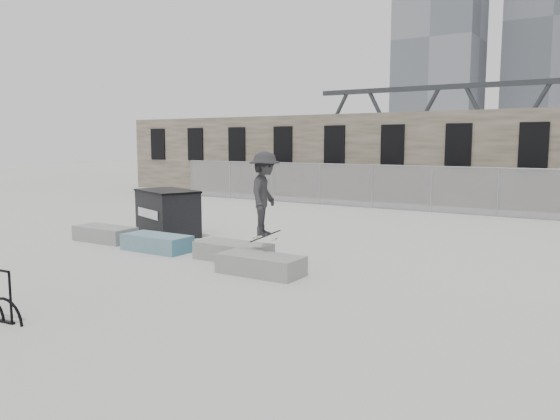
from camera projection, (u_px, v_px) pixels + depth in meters
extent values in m
plane|color=beige|center=(190.00, 255.00, 14.79)|extent=(120.00, 120.00, 0.00)
cube|color=brown|center=(401.00, 157.00, 28.13)|extent=(36.00, 2.50, 4.50)
cube|color=black|center=(158.00, 144.00, 35.48)|extent=(1.20, 0.12, 2.00)
cube|color=black|center=(196.00, 144.00, 33.78)|extent=(1.20, 0.12, 2.00)
cube|color=black|center=(237.00, 144.00, 32.08)|extent=(1.20, 0.12, 2.00)
cube|color=black|center=(283.00, 145.00, 30.38)|extent=(1.20, 0.12, 2.00)
cube|color=black|center=(335.00, 145.00, 28.68)|extent=(1.20, 0.12, 2.00)
cube|color=black|center=(393.00, 145.00, 26.99)|extent=(1.20, 0.12, 2.00)
cube|color=black|center=(458.00, 145.00, 25.29)|extent=(1.20, 0.12, 2.00)
cube|color=black|center=(534.00, 145.00, 23.59)|extent=(1.20, 0.12, 2.00)
cylinder|color=gray|center=(191.00, 178.00, 30.98)|extent=(0.06, 0.06, 2.00)
cylinder|color=gray|center=(230.00, 180.00, 29.52)|extent=(0.06, 0.06, 2.00)
cylinder|color=gray|center=(272.00, 182.00, 28.06)|extent=(0.06, 0.06, 2.00)
cylinder|color=gray|center=(319.00, 184.00, 26.60)|extent=(0.06, 0.06, 2.00)
cylinder|color=gray|center=(372.00, 187.00, 25.14)|extent=(0.06, 0.06, 2.00)
cylinder|color=gray|center=(431.00, 189.00, 23.68)|extent=(0.06, 0.06, 2.00)
cylinder|color=gray|center=(498.00, 192.00, 22.22)|extent=(0.06, 0.06, 2.00)
cube|color=#99999E|center=(372.00, 187.00, 25.14)|extent=(22.00, 0.02, 2.00)
cylinder|color=gray|center=(373.00, 165.00, 25.02)|extent=(22.00, 0.04, 0.04)
cube|color=gray|center=(105.00, 234.00, 16.79)|extent=(2.00, 0.90, 0.46)
cube|color=#2D471E|center=(105.00, 228.00, 16.77)|extent=(1.76, 0.66, 0.10)
cube|color=teal|center=(157.00, 243.00, 15.31)|extent=(2.00, 0.90, 0.46)
cube|color=#2D471E|center=(157.00, 237.00, 15.29)|extent=(1.76, 0.66, 0.10)
cube|color=gray|center=(233.00, 251.00, 14.10)|extent=(2.00, 0.90, 0.46)
cube|color=#2D471E|center=(233.00, 245.00, 14.08)|extent=(1.76, 0.66, 0.10)
cube|color=gray|center=(261.00, 265.00, 12.59)|extent=(2.00, 0.90, 0.46)
cube|color=#2D471E|center=(261.00, 257.00, 12.57)|extent=(1.76, 0.66, 0.10)
cube|color=black|center=(168.00, 214.00, 17.80)|extent=(2.54, 2.05, 1.44)
cube|color=black|center=(167.00, 191.00, 17.71)|extent=(2.62, 2.12, 0.07)
cube|color=white|center=(148.00, 213.00, 17.39)|extent=(1.45, 0.59, 0.28)
torus|color=black|center=(3.00, 297.00, 9.17)|extent=(0.89, 0.13, 0.89)
cube|color=slate|center=(440.00, 42.00, 98.25)|extent=(14.00, 12.00, 42.00)
cube|color=slate|center=(558.00, 23.00, 96.71)|extent=(16.00, 14.00, 48.00)
cube|color=gray|center=(357.00, 150.00, 71.27)|extent=(2.00, 3.00, 4.00)
imported|color=#29282B|center=(265.00, 194.00, 13.03)|extent=(1.14, 1.47, 2.01)
cube|color=black|center=(265.00, 236.00, 13.16)|extent=(0.77, 0.30, 0.34)
cylinder|color=beige|center=(254.00, 238.00, 13.25)|extent=(0.06, 0.03, 0.06)
cylinder|color=beige|center=(257.00, 237.00, 13.37)|extent=(0.06, 0.03, 0.06)
cylinder|color=beige|center=(273.00, 240.00, 12.95)|extent=(0.06, 0.03, 0.06)
cylinder|color=beige|center=(276.00, 239.00, 13.07)|extent=(0.06, 0.03, 0.06)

